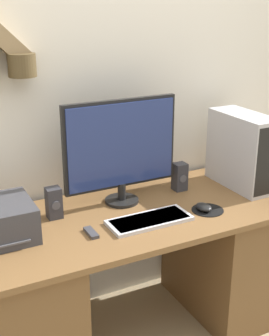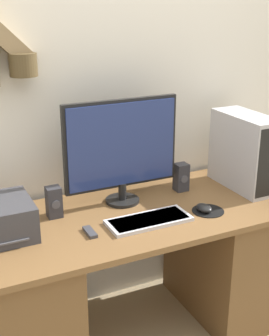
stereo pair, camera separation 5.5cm
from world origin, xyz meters
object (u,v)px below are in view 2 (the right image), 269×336
speaker_left (54,202)px  remote_control (90,232)px  mouse (204,208)px  keyboard (149,220)px  monitor (122,147)px  speaker_right (181,177)px  computer_tower (245,151)px

speaker_left → remote_control: size_ratio=1.43×
speaker_left → mouse: bearing=-21.4°
keyboard → speaker_left: bearing=146.8°
monitor → speaker_right: monitor is taller
mouse → remote_control: size_ratio=0.90×
speaker_left → speaker_right: same height
monitor → speaker_right: bearing=-0.4°
computer_tower → monitor: bearing=171.7°
speaker_right → monitor: bearing=179.6°
keyboard → monitor: bearing=93.5°
mouse → computer_tower: computer_tower is taller
mouse → remote_control: 0.60m
computer_tower → speaker_left: computer_tower is taller
monitor → speaker_left: (-0.37, -0.02, -0.22)m
speaker_right → computer_tower: bearing=-16.2°
monitor → keyboard: bearing=-86.5°
monitor → speaker_right: size_ratio=3.93×
mouse → speaker_left: size_ratio=0.63×
speaker_right → mouse: bearing=-97.6°
keyboard → mouse: (0.30, -0.02, 0.01)m
monitor → speaker_right: 0.42m
computer_tower → remote_control: 1.02m
keyboard → remote_control: size_ratio=3.73×
remote_control → speaker_right: bearing=22.1°
monitor → keyboard: (0.02, -0.28, -0.29)m
monitor → speaker_left: size_ratio=3.93×
mouse → speaker_left: bearing=158.6°
monitor → speaker_left: monitor is taller
speaker_right → remote_control: speaker_right is taller
monitor → computer_tower: bearing=-8.3°
monitor → keyboard: size_ratio=1.50×
remote_control → computer_tower: bearing=9.1°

